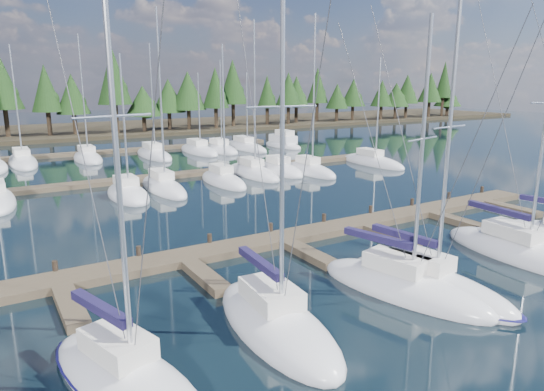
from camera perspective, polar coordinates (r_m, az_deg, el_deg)
ground at (r=38.81m, az=-8.57°, el=-0.54°), size 260.00×260.00×0.00m
far_shore at (r=96.34m, az=-22.73°, el=7.01°), size 220.00×30.00×0.60m
main_dock at (r=27.95m, az=1.61°, el=-5.46°), size 44.00×6.13×0.90m
back_docks at (r=57.01m, az=-16.29°, el=3.71°), size 50.00×21.80×0.40m
front_sailboat_1 at (r=16.52m, az=-16.78°, el=-19.91°), size 4.82×8.25×15.08m
front_sailboat_2 at (r=18.92m, az=0.45°, el=-14.76°), size 3.51×8.33×15.22m
front_sailboat_3 at (r=22.67m, az=15.11°, el=-10.35°), size 4.64×8.77×12.55m
front_sailboat_4 at (r=23.25m, az=17.81°, el=-9.91°), size 3.85×8.98×13.39m
front_sailboat_5 at (r=29.29m, az=27.12°, el=-5.92°), size 3.43×9.36×14.86m
back_sailboat_rows at (r=52.93m, az=-14.95°, el=3.16°), size 47.56×31.92×16.23m
motor_yacht_right at (r=69.64m, az=1.31°, el=6.11°), size 2.97×8.08×3.98m
tree_line at (r=85.98m, az=-23.42°, el=11.12°), size 183.27×11.35×14.03m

